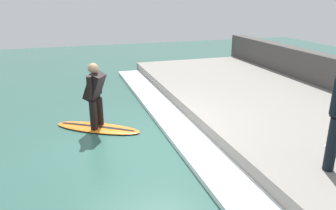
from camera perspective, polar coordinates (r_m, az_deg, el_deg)
ground_plane at (r=7.16m, az=-4.95°, el=-5.81°), size 28.00×28.00×0.00m
concrete_ledge at (r=8.53m, az=18.97°, el=-1.41°), size 4.40×12.75×0.35m
wave_foam_crest at (r=7.39m, az=2.34°, el=-4.51°), size 0.79×12.11×0.11m
surfboard_riding at (r=7.78m, az=-12.16°, el=-3.88°), size 2.05×1.62×0.07m
surfer_riding at (r=7.50m, az=-12.60°, el=2.16°), size 0.58×0.58×1.49m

